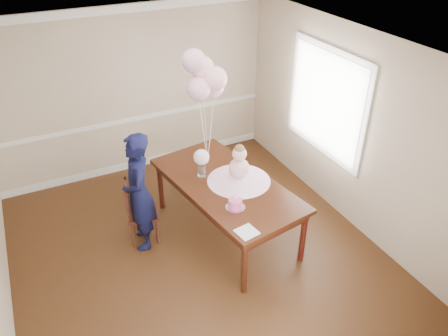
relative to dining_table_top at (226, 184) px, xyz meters
The scene contains 49 objects.
floor 1.00m from the dining_table_top, 153.91° to the right, with size 4.50×5.00×0.00m, color #321B0C.
ceiling 2.00m from the dining_table_top, 153.91° to the right, with size 4.50×5.00×0.02m, color white.
wall_back 2.36m from the dining_table_top, 103.77° to the left, with size 4.50×0.02×2.70m, color tan.
wall_front 2.88m from the dining_table_top, 101.18° to the right, with size 4.50×0.02×2.70m, color tan.
wall_right 1.81m from the dining_table_top, ahead, with size 0.02×5.00×2.70m, color tan.
chair_rail_trim 2.29m from the dining_table_top, 103.83° to the left, with size 4.50×0.02×0.07m, color white.
crown_molding 2.93m from the dining_table_top, 103.83° to the left, with size 4.50×0.02×0.12m, color white.
baseboard_trim 2.40m from the dining_table_top, 103.83° to the left, with size 4.50×0.02×0.12m, color silver.
window_frame 1.86m from the dining_table_top, ahead, with size 0.02×1.66×1.56m, color silver.
window_blinds 1.84m from the dining_table_top, ahead, with size 0.01×1.50×1.40m, color silver.
dining_table_top is the anchor object (origin of this frame).
table_apron 0.08m from the dining_table_top, 90.00° to the right, with size 0.99×2.09×0.11m, color black.
table_leg_fl 1.19m from the dining_table_top, 105.52° to the right, with size 0.08×0.08×0.77m, color black.
table_leg_fr 1.19m from the dining_table_top, 56.44° to the right, with size 0.08×0.08×0.77m, color black.
table_leg_bl 1.19m from the dining_table_top, 123.56° to the left, with size 0.08×0.08×0.77m, color black.
table_leg_br 1.19m from the dining_table_top, 74.48° to the left, with size 0.08×0.08×0.77m, color black.
baby_skirt 0.19m from the dining_table_top, ahead, with size 0.84×0.84×0.11m, color #FEBBE3.
baby_torso 0.28m from the dining_table_top, ahead, with size 0.26×0.26×0.26m, color #F298C4.
baby_head 0.47m from the dining_table_top, ahead, with size 0.19×0.19×0.19m, color beige.
baby_hair 0.53m from the dining_table_top, ahead, with size 0.13×0.13×0.13m, color brown.
cake_platter 0.54m from the dining_table_top, 104.94° to the right, with size 0.24×0.24×0.01m, color #B7B6BB.
birthday_cake 0.55m from the dining_table_top, 104.94° to the right, with size 0.16×0.16×0.11m, color #E44890.
cake_flower_a 0.57m from the dining_table_top, 104.94° to the right, with size 0.03×0.03×0.03m, color white.
cake_flower_b 0.53m from the dining_table_top, 102.55° to the right, with size 0.03×0.03×0.03m, color silver.
rose_vase_near 0.39m from the dining_table_top, 125.59° to the left, with size 0.11×0.11×0.18m, color silver.
roses_near 0.48m from the dining_table_top, 125.59° to the left, with size 0.21×0.21×0.21m, color #F5CEDD.
napkin 1.01m from the dining_table_top, 103.36° to the right, with size 0.22×0.22×0.01m, color white.
balloon_weight 0.62m from the dining_table_top, 88.72° to the left, with size 0.04×0.04×0.02m, color silver.
balloon_a 1.28m from the dining_table_top, 99.02° to the left, with size 0.31×0.31×0.31m, color #ECA7C0.
balloon_b 1.37m from the dining_table_top, 77.22° to the left, with size 0.31×0.31×0.31m, color #FFB4C2.
balloon_c 1.53m from the dining_table_top, 88.56° to the left, with size 0.31×0.31×0.31m, color #FFB4C4.
balloon_d 1.63m from the dining_table_top, 97.31° to the left, with size 0.31×0.31×0.31m, color #E3A1BB.
balloon_e 1.31m from the dining_table_top, 77.38° to the left, with size 0.31×0.31×0.31m, color #FFB4D1.
balloon_ribbon_a 0.79m from the dining_table_top, 93.83° to the left, with size 0.00×0.00×0.92m, color white.
balloon_ribbon_b 0.82m from the dining_table_top, 83.08° to the left, with size 0.00×0.00×1.03m, color white.
balloon_ribbon_c 0.91m from the dining_table_top, 88.63° to the left, with size 0.00×0.00×1.14m, color white.
balloon_ribbon_d 0.95m from the dining_table_top, 93.40° to the left, with size 0.00×0.00×1.25m, color white.
balloon_ribbon_e 0.83m from the dining_table_top, 82.50° to the left, with size 0.00×0.00×0.87m, color silver.
dining_chair_seat 1.18m from the dining_table_top, 159.39° to the left, with size 0.40×0.40×0.05m, color #34140E.
chair_leg_fl 1.41m from the dining_table_top, 167.42° to the left, with size 0.04×0.04×0.39m, color #391C0F.
chair_leg_fr 1.12m from the dining_table_top, 168.20° to the left, with size 0.04×0.04×0.39m, color #35170E.
chair_leg_bl 1.43m from the dining_table_top, 152.99° to the left, with size 0.04×0.04×0.39m, color #3A1F10.
chair_leg_br 1.16m from the dining_table_top, 149.00° to the left, with size 0.04×0.04×0.39m, color #3E1D10.
chair_back_post_l 1.30m from the dining_table_top, 167.39° to the left, with size 0.04×0.04×0.51m, color #35130E.
chair_back_post_r 1.33m from the dining_table_top, 153.15° to the left, with size 0.04×0.04×0.51m, color black.
chair_slat_low 1.32m from the dining_table_top, 160.20° to the left, with size 0.03×0.36×0.05m, color #341B0E.
chair_slat_mid 1.30m from the dining_table_top, 160.20° to the left, with size 0.03×0.36×0.05m, color #3C1910.
chair_slat_top 1.30m from the dining_table_top, 160.20° to the left, with size 0.03×0.36×0.05m, color #36180E.
woman 1.13m from the dining_table_top, 164.81° to the left, with size 0.60×0.40×1.64m, color black.
Camera 1 is at (-1.56, -3.95, 4.03)m, focal length 35.00 mm.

